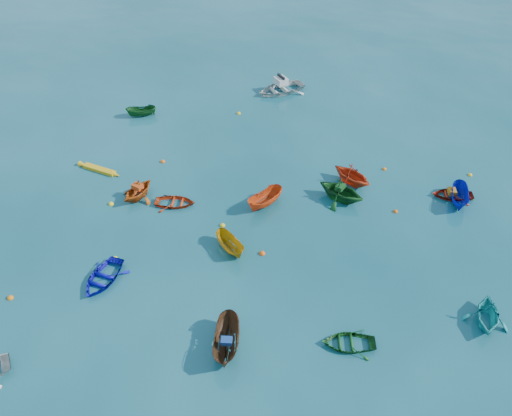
% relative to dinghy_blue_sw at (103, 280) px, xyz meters
% --- Properties ---
extents(ground, '(160.00, 160.00, 0.00)m').
position_rel_dinghy_blue_sw_xyz_m(ground, '(5.63, 4.21, 0.00)').
color(ground, '#0A424B').
rests_on(ground, ground).
extents(dinghy_blue_sw, '(2.53, 3.37, 0.67)m').
position_rel_dinghy_blue_sw_xyz_m(dinghy_blue_sw, '(0.00, 0.00, 0.00)').
color(dinghy_blue_sw, '#0F0EB9').
rests_on(dinghy_blue_sw, ground).
extents(sampan_brown_mid, '(2.41, 3.65, 1.32)m').
position_rel_dinghy_blue_sw_xyz_m(sampan_brown_mid, '(8.68, -1.17, 0.00)').
color(sampan_brown_mid, '#4F311C').
rests_on(sampan_brown_mid, ground).
extents(dinghy_orange_w, '(2.67, 3.01, 1.47)m').
position_rel_dinghy_blue_sw_xyz_m(dinghy_orange_w, '(-2.57, 7.37, 0.00)').
color(dinghy_orange_w, '#BA4B11').
rests_on(dinghy_orange_w, ground).
extents(sampan_yellow_mid, '(2.87, 2.36, 1.06)m').
position_rel_dinghy_blue_sw_xyz_m(sampan_yellow_mid, '(5.65, 5.29, 0.00)').
color(sampan_yellow_mid, '#C38A11').
rests_on(sampan_yellow_mid, ground).
extents(dinghy_green_e, '(3.28, 2.86, 0.57)m').
position_rel_dinghy_blue_sw_xyz_m(dinghy_green_e, '(14.25, 1.55, 0.00)').
color(dinghy_green_e, '#124E1A').
rests_on(dinghy_green_e, ground).
extents(dinghy_cyan_se, '(2.65, 3.00, 1.47)m').
position_rel_dinghy_blue_sw_xyz_m(dinghy_cyan_se, '(20.55, 5.97, 0.00)').
color(dinghy_cyan_se, teal).
rests_on(dinghy_cyan_se, ground).
extents(dinghy_red_nw, '(3.30, 2.83, 0.58)m').
position_rel_dinghy_blue_sw_xyz_m(dinghy_red_nw, '(0.19, 7.71, 0.00)').
color(dinghy_red_nw, red).
rests_on(dinghy_red_nw, ground).
extents(sampan_orange_n, '(2.18, 3.32, 1.20)m').
position_rel_dinghy_blue_sw_xyz_m(sampan_orange_n, '(5.90, 10.15, 0.00)').
color(sampan_orange_n, '#DA4814').
rests_on(sampan_orange_n, ground).
extents(dinghy_green_n, '(3.89, 3.53, 1.77)m').
position_rel_dinghy_blue_sw_xyz_m(dinghy_green_n, '(10.40, 12.91, 0.00)').
color(dinghy_green_n, '#104518').
rests_on(dinghy_green_n, ground).
extents(dinghy_red_ne, '(3.29, 2.81, 0.58)m').
position_rel_dinghy_blue_sw_xyz_m(dinghy_red_ne, '(17.50, 16.44, 0.00)').
color(dinghy_red_ne, '#A5200D').
rests_on(dinghy_red_ne, ground).
extents(sampan_blue_far, '(1.56, 3.19, 1.18)m').
position_rel_dinghy_blue_sw_xyz_m(sampan_blue_far, '(17.98, 15.92, 0.00)').
color(sampan_blue_far, '#0D19A7').
rests_on(sampan_blue_far, ground).
extents(dinghy_orange_far, '(3.93, 3.70, 1.65)m').
position_rel_dinghy_blue_sw_xyz_m(dinghy_orange_far, '(10.56, 15.09, 0.00)').
color(dinghy_orange_far, red).
rests_on(dinghy_orange_far, ground).
extents(sampan_green_far, '(2.67, 2.33, 1.00)m').
position_rel_dinghy_blue_sw_xyz_m(sampan_green_far, '(-8.91, 17.09, 0.00)').
color(sampan_green_far, '#114D1B').
rests_on(sampan_green_far, ground).
extents(kayak_yellow, '(3.44, 0.54, 0.34)m').
position_rel_dinghy_blue_sw_xyz_m(kayak_yellow, '(-7.09, 8.83, 0.00)').
color(kayak_yellow, gold).
rests_on(kayak_yellow, ground).
extents(motorboat_white, '(5.48, 5.74, 1.57)m').
position_rel_dinghy_blue_sw_xyz_m(motorboat_white, '(0.49, 26.39, 0.00)').
color(motorboat_white, silver).
rests_on(motorboat_white, ground).
extents(tarp_blue_a, '(0.68, 0.60, 0.27)m').
position_rel_dinghy_blue_sw_xyz_m(tarp_blue_a, '(8.73, -1.31, 0.80)').
color(tarp_blue_a, navy).
rests_on(tarp_blue_a, sampan_brown_mid).
extents(tarp_orange_a, '(0.75, 0.59, 0.34)m').
position_rel_dinghy_blue_sw_xyz_m(tarp_orange_a, '(-2.56, 7.42, 0.91)').
color(tarp_orange_a, '#D24515').
rests_on(tarp_orange_a, dinghy_orange_w).
extents(tarp_green_b, '(0.63, 0.75, 0.32)m').
position_rel_dinghy_blue_sw_xyz_m(tarp_green_b, '(10.30, 12.93, 1.04)').
color(tarp_green_b, '#124819').
rests_on(tarp_green_b, dinghy_green_n).
extents(tarp_orange_b, '(0.71, 0.81, 0.33)m').
position_rel_dinghy_blue_sw_xyz_m(tarp_orange_b, '(17.41, 16.41, 0.45)').
color(tarp_orange_b, '#C27813').
rests_on(tarp_orange_b, dinghy_red_ne).
extents(buoy_or_a, '(0.36, 0.36, 0.36)m').
position_rel_dinghy_blue_sw_xyz_m(buoy_or_a, '(-3.93, -3.25, 0.00)').
color(buoy_or_a, orange).
rests_on(buoy_or_a, ground).
extents(buoy_ye_a, '(0.35, 0.35, 0.35)m').
position_rel_dinghy_blue_sw_xyz_m(buoy_ye_a, '(-0.43, 1.70, 0.00)').
color(buoy_ye_a, yellow).
rests_on(buoy_ye_a, ground).
extents(buoy_or_b, '(0.38, 0.38, 0.38)m').
position_rel_dinghy_blue_sw_xyz_m(buoy_or_b, '(7.59, 5.77, 0.00)').
color(buoy_or_b, '#FF550D').
rests_on(buoy_or_b, ground).
extents(buoy_ye_b, '(0.37, 0.37, 0.37)m').
position_rel_dinghy_blue_sw_xyz_m(buoy_ye_b, '(-3.86, 5.91, 0.00)').
color(buoy_ye_b, yellow).
rests_on(buoy_ye_b, ground).
extents(buoy_or_c, '(0.36, 0.36, 0.36)m').
position_rel_dinghy_blue_sw_xyz_m(buoy_or_c, '(-3.39, 11.77, 0.00)').
color(buoy_or_c, '#F55E0D').
rests_on(buoy_or_c, ground).
extents(buoy_ye_c, '(0.35, 0.35, 0.35)m').
position_rel_dinghy_blue_sw_xyz_m(buoy_ye_c, '(4.16, 7.08, 0.00)').
color(buoy_ye_c, yellow).
rests_on(buoy_ye_c, ground).
extents(buoy_or_d, '(0.33, 0.33, 0.33)m').
position_rel_dinghy_blue_sw_xyz_m(buoy_or_d, '(14.24, 13.15, 0.00)').
color(buoy_or_d, '#F45B0D').
rests_on(buoy_or_d, ground).
extents(buoy_ye_d, '(0.37, 0.37, 0.37)m').
position_rel_dinghy_blue_sw_xyz_m(buoy_ye_d, '(-1.31, 20.94, 0.00)').
color(buoy_ye_d, yellow).
rests_on(buoy_ye_d, ground).
extents(buoy_or_e, '(0.33, 0.33, 0.33)m').
position_rel_dinghy_blue_sw_xyz_m(buoy_or_e, '(12.41, 17.76, 0.00)').
color(buoy_or_e, orange).
rests_on(buoy_or_e, ground).
extents(buoy_ye_e, '(0.33, 0.33, 0.33)m').
position_rel_dinghy_blue_sw_xyz_m(buoy_ye_e, '(18.39, 19.62, 0.00)').
color(buoy_ye_e, yellow).
rests_on(buoy_ye_e, ground).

